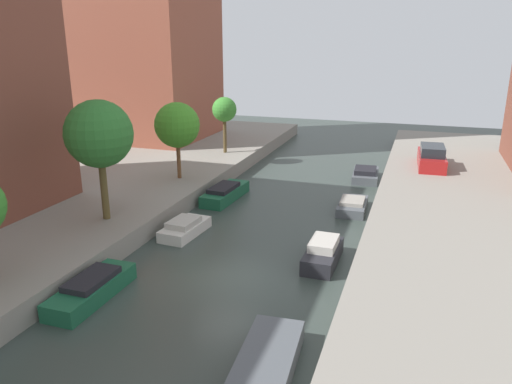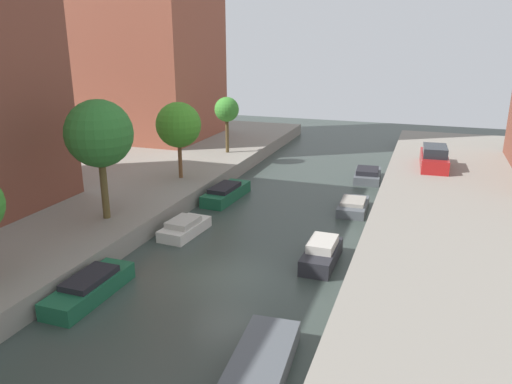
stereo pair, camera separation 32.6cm
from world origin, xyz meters
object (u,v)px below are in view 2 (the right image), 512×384
street_tree_3 (178,125)px  moored_boat_left_3 (185,228)px  moored_boat_right_3 (322,254)px  moored_boat_right_2 (259,368)px  parked_car (434,158)px  moored_boat_right_4 (353,206)px  moored_boat_left_2 (90,288)px  moored_boat_left_4 (226,193)px  street_tree_4 (227,110)px  moored_boat_right_5 (368,175)px  street_tree_2 (99,134)px

street_tree_3 → moored_boat_left_3: street_tree_3 is taller
moored_boat_right_3 → moored_boat_right_2: bearing=-90.5°
parked_car → moored_boat_right_4: bearing=-117.8°
moored_boat_left_2 → moored_boat_left_4: moored_boat_left_4 is taller
street_tree_4 → moored_boat_right_5: street_tree_4 is taller
street_tree_3 → moored_boat_left_3: size_ratio=1.51×
moored_boat_left_3 → moored_boat_right_2: size_ratio=0.69×
moored_boat_left_3 → moored_boat_right_2: 11.60m
street_tree_2 → street_tree_3: 7.79m
moored_boat_left_2 → moored_boat_right_5: size_ratio=1.13×
moored_boat_left_3 → moored_boat_left_4: 5.88m
moored_boat_left_3 → moored_boat_right_2: moored_boat_left_3 is taller
parked_car → moored_boat_left_4: size_ratio=1.07×
moored_boat_left_2 → moored_boat_left_3: 6.89m
moored_boat_left_2 → moored_boat_right_5: bearing=68.6°
street_tree_2 → moored_boat_right_2: 13.90m
moored_boat_left_2 → street_tree_3: bearing=102.8°
street_tree_4 → moored_boat_right_2: 25.65m
moored_boat_left_4 → moored_boat_right_5: bearing=43.7°
street_tree_2 → moored_boat_left_4: street_tree_2 is taller
moored_boat_left_3 → moored_boat_right_5: bearing=60.6°
street_tree_2 → moored_boat_left_4: size_ratio=1.32×
street_tree_3 → moored_boat_right_3: street_tree_3 is taller
moored_boat_right_2 → moored_boat_right_3: (0.08, 8.15, 0.13)m
parked_car → moored_boat_right_2: bearing=-100.9°
moored_boat_left_4 → moored_boat_right_5: 10.52m
street_tree_3 → moored_boat_right_3: (10.65, -7.22, -3.89)m
street_tree_4 → moored_boat_right_3: bearing=-54.4°
street_tree_2 → moored_boat_left_4: bearing=66.4°
moored_boat_left_4 → moored_boat_right_2: 16.72m
moored_boat_right_5 → moored_boat_left_3: bearing=-119.4°
moored_boat_right_4 → moored_boat_right_2: bearing=-91.2°
moored_boat_left_3 → street_tree_2: bearing=-156.1°
street_tree_4 → moored_boat_left_4: street_tree_4 is taller
moored_boat_left_2 → moored_boat_left_4: size_ratio=0.93×
moored_boat_right_2 → moored_boat_left_3: bearing=127.9°
parked_car → moored_boat_right_3: (-4.42, -15.23, -1.19)m
parked_car → moored_boat_right_3: bearing=-106.2°
moored_boat_right_2 → moored_boat_right_5: size_ratio=1.27×
street_tree_4 → parked_car: (15.08, 0.35, -2.62)m
moored_boat_right_4 → moored_boat_left_4: bearing=-176.6°
parked_car → street_tree_3: bearing=-152.0°
moored_boat_right_4 → moored_boat_right_5: bearing=90.5°
street_tree_2 → moored_boat_left_4: (3.23, 7.40, -4.75)m
moored_boat_right_5 → street_tree_4: bearing=176.1°
moored_boat_right_3 → moored_boat_right_5: bearing=89.3°
parked_car → moored_boat_right_3: 15.91m
street_tree_3 → street_tree_4: size_ratio=1.12×
street_tree_2 → moored_boat_right_4: street_tree_2 is taller
moored_boat_right_4 → moored_boat_left_3: bearing=-139.7°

